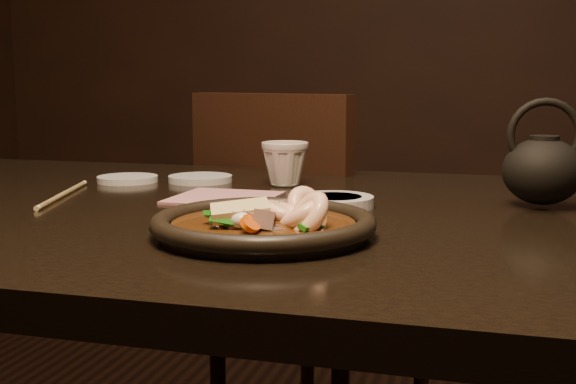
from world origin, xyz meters
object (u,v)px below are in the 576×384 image
(chair, at_px, (304,278))
(tea_cup, at_px, (285,162))
(table, at_px, (204,255))
(plate, at_px, (264,225))
(teapot, at_px, (543,167))

(chair, distance_m, tea_cup, 0.46)
(table, distance_m, plate, 0.26)
(table, distance_m, teapot, 0.50)
(chair, height_order, plate, chair)
(table, relative_size, chair, 1.77)
(chair, relative_size, tea_cup, 11.19)
(plate, bearing_deg, chair, 100.89)
(chair, height_order, tea_cup, chair)
(tea_cup, bearing_deg, table, -107.17)
(table, relative_size, teapot, 10.65)
(table, bearing_deg, tea_cup, 72.83)
(table, distance_m, tea_cup, 0.25)
(chair, xyz_separation_m, tea_cup, (0.06, -0.35, 0.30))
(tea_cup, bearing_deg, plate, -77.55)
(plate, relative_size, teapot, 1.72)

